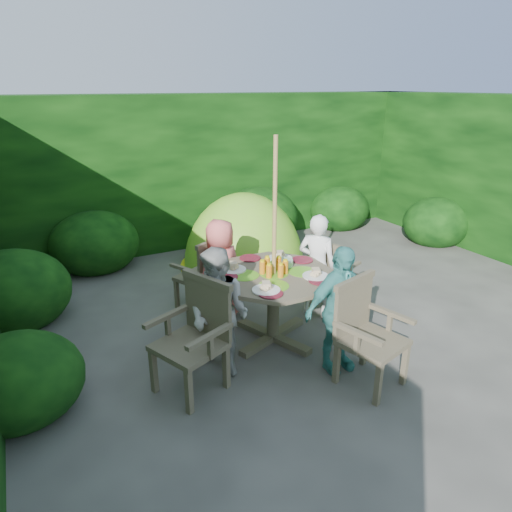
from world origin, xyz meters
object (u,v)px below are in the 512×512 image
parasol_pole (274,245)px  garden_chair_right (330,272)px  child_left (219,313)px  child_front (339,310)px  garden_chair_left (196,335)px  patio_table (274,284)px  garden_chair_back (204,273)px  garden_chair_front (366,331)px  child_right (317,266)px  dome_tent (244,265)px  child_back (221,270)px

parasol_pole → garden_chair_right: bearing=20.7°
child_left → child_front: 1.13m
garden_chair_left → patio_table: bearing=87.5°
garden_chair_back → garden_chair_front: bearing=85.1°
child_right → parasol_pole: bearing=74.6°
patio_table → dome_tent: dome_tent is taller
garden_chair_left → dome_tent: bearing=122.6°
garden_chair_right → child_back: child_back is taller
garden_chair_front → child_left: bearing=131.5°
child_left → dome_tent: 2.90m
garden_chair_left → child_front: size_ratio=0.79×
patio_table → garden_chair_front: bearing=-69.3°
garden_chair_front → dome_tent: (0.32, 3.16, -0.51)m
child_back → dome_tent: 1.81m
child_right → child_front: bearing=119.6°
garden_chair_back → child_front: bearing=84.9°
dome_tent → garden_chair_back: bearing=-130.2°
child_right → child_front: (-0.47, -1.03, 0.01)m
child_front → garden_chair_front: bearing=-69.0°
garden_chair_front → child_left: size_ratio=0.76×
child_right → dome_tent: (-0.04, 1.86, -0.63)m
child_front → parasol_pole: bearing=109.6°
garden_chair_left → child_front: (1.30, -0.37, 0.10)m
patio_table → dome_tent: (0.71, 2.14, -0.66)m
garden_chair_back → garden_chair_front: 2.20m
garden_chair_front → child_back: 1.90m
patio_table → garden_chair_left: 1.10m
child_back → child_front: size_ratio=0.95×
patio_table → child_front: (0.28, -0.75, -0.03)m
garden_chair_back → garden_chair_front: size_ratio=0.93×
child_back → garden_chair_back: bearing=-85.0°
patio_table → garden_chair_back: bearing=110.5°
child_right → child_left: 1.60m
patio_table → garden_chair_right: patio_table is taller
garden_chair_left → child_back: 1.35m
garden_chair_front → parasol_pole: bearing=95.5°
child_right → child_back: bearing=29.6°
patio_table → child_right: size_ratio=1.38×
child_front → garden_chair_right: bearing=55.5°
child_left → child_front: size_ratio=1.00×
garden_chair_right → garden_chair_left: size_ratio=0.85×
patio_table → garden_chair_left: size_ratio=1.74×
garden_chair_right → dome_tent: (-0.32, 1.75, -0.45)m
garden_chair_front → child_right: (0.36, 1.30, 0.12)m
parasol_pole → dome_tent: parasol_pole is taller
parasol_pole → dome_tent: 2.51m
garden_chair_back → dome_tent: bearing=-160.0°
child_front → dome_tent: child_front is taller
child_front → child_back: bearing=109.6°
garden_chair_back → garden_chair_front: garden_chair_front is taller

